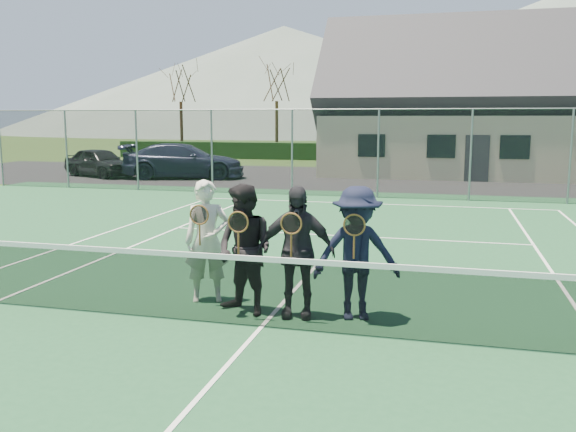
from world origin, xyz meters
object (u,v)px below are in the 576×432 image
car_a (100,162)px  clubhouse (487,91)px  car_c (184,161)px  player_d (357,253)px  player_c (296,252)px  car_b (182,162)px  player_a (207,241)px  player_b (245,250)px  tennis_net (261,289)px

car_a → clubhouse: bearing=-46.8°
car_a → car_c: 4.13m
clubhouse → player_d: size_ratio=8.67×
clubhouse → player_c: size_ratio=8.67×
car_b → player_a: size_ratio=2.22×
player_c → clubhouse: bearing=81.1°
car_a → player_a: size_ratio=2.20×
car_a → clubhouse: (17.37, 6.00, 3.31)m
player_a → player_b: size_ratio=1.00×
car_a → player_a: player_a is taller
clubhouse → player_d: 23.69m
car_a → car_b: (3.49, 1.44, -0.02)m
car_a → player_d: size_ratio=2.20×
player_c → player_a: bearing=165.6°
player_b → player_c: (0.71, 0.06, 0.00)m
car_c → player_b: (8.86, -17.70, 0.13)m
clubhouse → player_a: 23.81m
car_a → player_c: (13.69, -17.42, 0.25)m
player_b → player_c: same height
car_a → car_b: size_ratio=0.99×
player_a → player_d: (2.24, -0.27, -0.00)m
car_a → tennis_net: car_a is taller
clubhouse → tennis_net: bearing=-99.5°
tennis_net → player_c: bearing=61.0°
car_a → player_b: bearing=-119.3°
clubhouse → player_c: 23.91m
car_a → car_c: (4.12, 0.23, 0.11)m
player_d → player_c: bearing=-172.9°
car_c → car_b: bearing=13.5°
car_b → tennis_net: car_b is taller
tennis_net → player_b: (-0.39, 0.52, 0.38)m
car_b → clubhouse: 14.99m
player_a → car_a: bearing=125.7°
clubhouse → player_b: 24.08m
car_c → clubhouse: size_ratio=0.35×
car_c → player_a: size_ratio=3.02×
car_b → player_c: 21.44m
car_c → player_c: 20.07m
car_c → clubhouse: bearing=-80.4°
car_a → player_a: (12.25, -17.05, 0.25)m
player_a → tennis_net: bearing=-40.3°
player_b → player_d: 1.52m
clubhouse → player_b: clubhouse is taller
car_c → player_d: player_d is taller
car_c → player_b: player_b is taller
car_b → player_a: (8.76, -18.49, 0.26)m
car_a → car_c: car_c is taller
clubhouse → player_b: bearing=-100.6°
car_a → tennis_net: bearing=-119.3°
player_c → player_d: 0.81m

